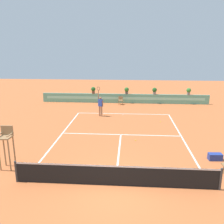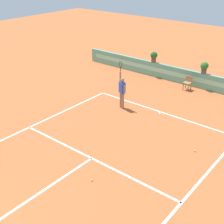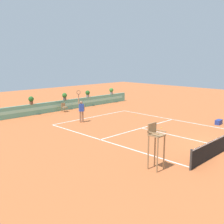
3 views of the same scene
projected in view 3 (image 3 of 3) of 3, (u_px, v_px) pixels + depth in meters
ground_plane at (146, 129)px, 19.39m from camera, size 60.00×60.00×0.00m
court_lines at (138, 127)px, 19.89m from camera, size 8.32×11.94×0.01m
back_wall_barrier at (63, 105)px, 26.51m from camera, size 18.00×0.21×1.00m
umpire_chair at (155, 141)px, 12.09m from camera, size 0.60×0.60×2.14m
ball_kid_chair at (64, 107)px, 25.75m from camera, size 0.44×0.44×0.85m
gear_bag at (219, 122)px, 20.78m from camera, size 0.72×0.40×0.36m
tennis_player at (81, 109)px, 21.30m from camera, size 0.58×0.34×2.58m
tennis_ball_near_baseline at (136, 115)px, 23.99m from camera, size 0.07×0.07×0.07m
tennis_ball_mid_court at (161, 128)px, 19.61m from camera, size 0.07×0.07×0.07m
potted_plant_left at (31, 100)px, 23.99m from camera, size 0.48×0.48×0.72m
potted_plant_far_right at (111, 91)px, 31.05m from camera, size 0.48×0.48×0.72m
potted_plant_right at (88, 93)px, 28.57m from camera, size 0.48×0.48×0.72m
potted_plant_centre at (65, 96)px, 26.50m from camera, size 0.48×0.48×0.72m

